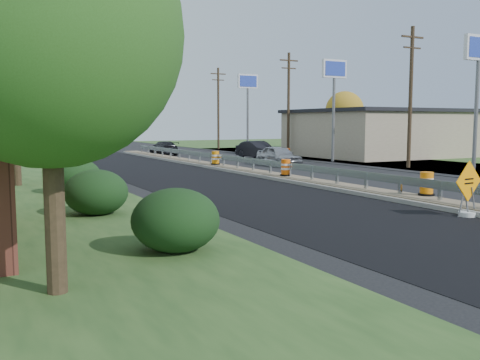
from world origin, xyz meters
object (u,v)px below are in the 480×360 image
barrel_shoulder_mid (287,154)px  caution_sign (468,203)px  barrel_median_mid (286,168)px  car_silver (279,156)px  barrel_median_near (427,184)px  barrel_median_far (215,158)px  car_dark_far (164,148)px  car_dark_mid (257,150)px

barrel_shoulder_mid → caution_sign: bearing=-110.9°
barrel_median_mid → car_silver: 9.43m
barrel_median_near → barrel_shoulder_mid: bearing=69.7°
barrel_median_far → car_dark_far: size_ratio=0.20×
barrel_shoulder_mid → car_dark_mid: car_dark_mid is taller
caution_sign → car_dark_mid: 28.86m
car_dark_far → caution_sign: bearing=89.4°
car_dark_mid → barrel_median_near: bearing=-109.8°
barrel_median_far → car_dark_far: car_dark_far is taller
barrel_median_far → car_dark_far: bearing=83.1°
barrel_median_near → barrel_median_far: size_ratio=1.01×
barrel_median_mid → car_dark_mid: car_dark_mid is taller
barrel_median_near → car_dark_far: 33.54m
barrel_median_near → car_dark_far: (1.25, 33.51, -0.01)m
barrel_median_far → barrel_shoulder_mid: 10.78m
caution_sign → car_dark_mid: bearing=67.5°
caution_sign → barrel_median_mid: (0.86, 12.26, 0.19)m
barrel_median_mid → car_dark_far: car_dark_far is taller
barrel_shoulder_mid → car_dark_mid: size_ratio=0.20×
barrel_median_near → car_dark_mid: 25.47m
barrel_median_near → barrel_median_far: bearing=92.1°
caution_sign → barrel_median_far: caution_sign is taller
car_dark_far → barrel_median_mid: bearing=89.3°
caution_sign → car_dark_mid: size_ratio=0.40×
barrel_median_far → barrel_median_mid: bearing=-89.8°
barrel_shoulder_mid → car_silver: bearing=-127.3°
car_dark_far → barrel_median_near: bearing=91.5°
caution_sign → barrel_median_far: 21.05m
car_silver → car_dark_far: (-2.80, 16.17, -0.06)m
barrel_median_near → barrel_median_mid: size_ratio=1.04×
barrel_median_far → barrel_shoulder_mid: size_ratio=1.00×
barrel_median_near → car_silver: (4.05, 17.35, 0.06)m
caution_sign → car_silver: size_ratio=0.43×
barrel_shoulder_mid → barrel_median_far: bearing=-149.5°
car_dark_far → car_dark_mid: bearing=124.0°
barrel_median_far → car_silver: (4.69, -0.58, 0.06)m
barrel_median_far → car_dark_far: (1.89, 15.59, -0.00)m
caution_sign → barrel_median_near: 3.45m
car_dark_mid → barrel_median_mid: bearing=-119.7°
caution_sign → barrel_median_near: (1.47, 3.11, 0.20)m
barrel_median_near → car_dark_far: car_dark_far is taller
barrel_median_near → car_dark_mid: (6.45, 24.64, 0.09)m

